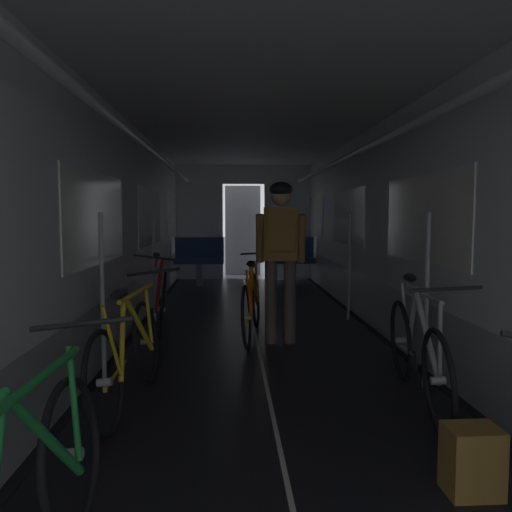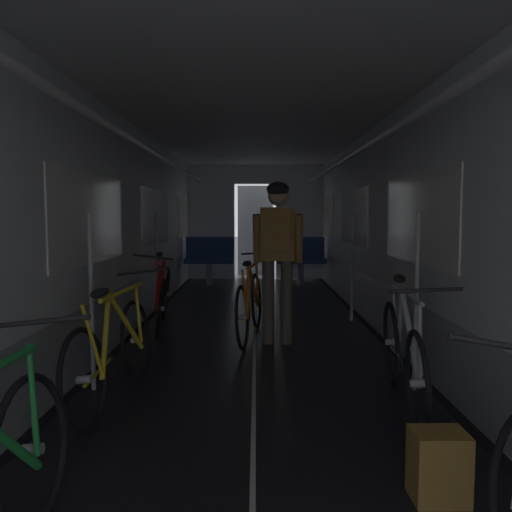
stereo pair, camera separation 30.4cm
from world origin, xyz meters
name	(u,v)px [view 2 (the right image)]	position (x,y,z in m)	size (l,w,h in m)	color
train_car_shell	(256,185)	(0.00, 3.60, 1.70)	(3.14, 12.34, 2.57)	black
bench_seat_far_left	(211,256)	(-0.90, 8.07, 0.57)	(0.98, 0.51, 0.95)	gray
bench_seat_far_right	(302,256)	(0.90, 8.07, 0.57)	(0.98, 0.51, 0.95)	gray
bicycle_yellow	(116,351)	(-1.03, 1.85, 0.38)	(0.47, 1.69, 0.95)	black
bicycle_silver	(405,353)	(1.08, 1.78, 0.38)	(0.44, 1.69, 0.94)	black
bicycle_red	(165,297)	(-1.12, 4.30, 0.38)	(0.44, 1.69, 0.96)	black
person_cyclist_aisle	(279,244)	(0.25, 3.51, 1.07)	(0.54, 0.41, 1.73)	brown
bicycle_orange_in_aisle	(251,304)	(-0.05, 3.77, 0.38)	(0.48, 1.68, 0.94)	black
backpack_on_floor	(440,466)	(0.90, 0.56, 0.17)	(0.26, 0.20, 0.34)	olive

